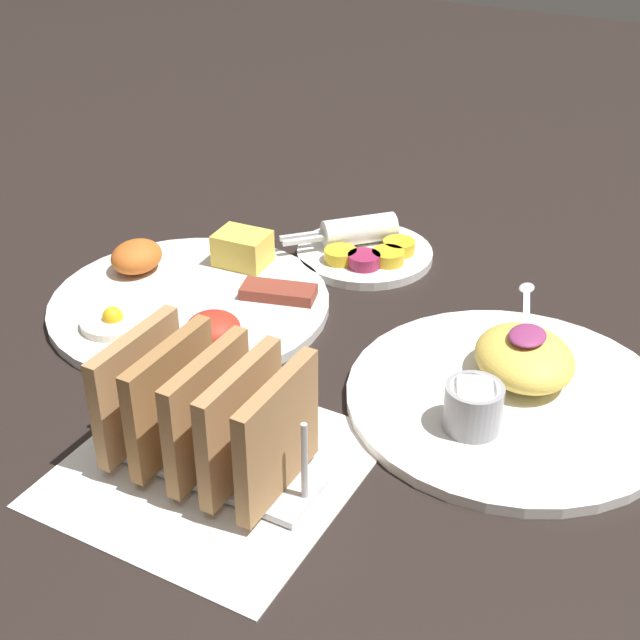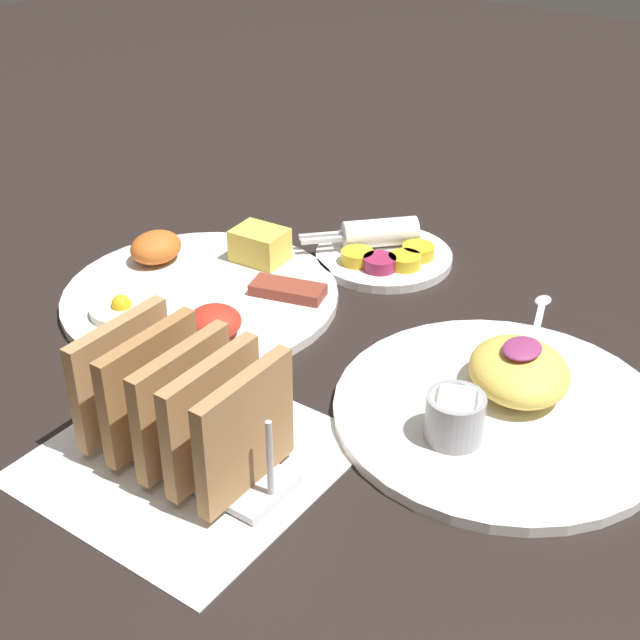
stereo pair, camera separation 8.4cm
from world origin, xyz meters
name	(u,v)px [view 1 (the left image)]	position (x,y,z in m)	size (l,w,h in m)	color
ground_plane	(330,350)	(0.00, 0.00, 0.00)	(3.00, 3.00, 0.00)	black
napkin_flat	(210,467)	(-0.20, 0.00, 0.00)	(0.22, 0.22, 0.00)	white
plate_breakfast	(192,295)	(0.01, 0.17, 0.01)	(0.29, 0.29, 0.05)	white
plate_condiments	(364,249)	(0.19, 0.06, 0.01)	(0.15, 0.16, 0.04)	white
plate_foreground	(512,386)	(0.01, -0.18, 0.01)	(0.29, 0.29, 0.06)	white
toast_rack	(206,416)	(-0.20, 0.00, 0.05)	(0.10, 0.18, 0.10)	#B7B7BC
teaspoon	(527,300)	(0.18, -0.14, 0.00)	(0.13, 0.05, 0.01)	silver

